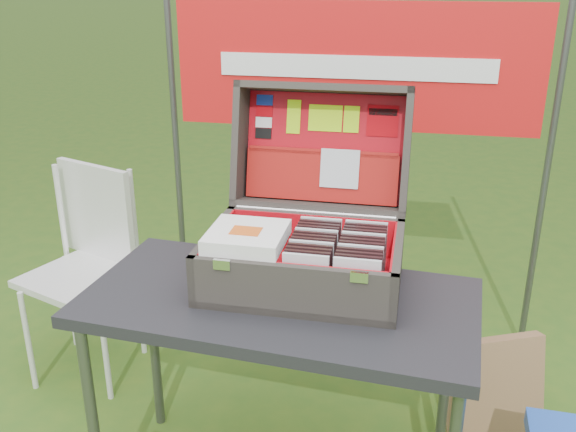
% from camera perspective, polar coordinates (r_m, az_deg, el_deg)
% --- Properties ---
extents(table, '(1.25, 0.70, 0.76)m').
position_cam_1_polar(table, '(2.20, -0.76, -15.83)').
color(table, black).
rests_on(table, ground).
extents(table_top, '(1.25, 0.70, 0.04)m').
position_cam_1_polar(table_top, '(2.01, -0.81, -7.67)').
color(table_top, black).
rests_on(table_top, ground).
extents(table_leg_fl, '(0.04, 0.04, 0.72)m').
position_cam_1_polar(table_leg_fl, '(2.20, -16.90, -17.61)').
color(table_leg_fl, '#59595B').
rests_on(table_leg_fl, ground).
extents(table_leg_bl, '(0.04, 0.04, 0.72)m').
position_cam_1_polar(table_leg_bl, '(2.55, -11.81, -11.14)').
color(table_leg_bl, '#59595B').
rests_on(table_leg_bl, ground).
extents(table_leg_br, '(0.04, 0.04, 0.72)m').
position_cam_1_polar(table_leg_br, '(2.38, 13.86, -13.92)').
color(table_leg_br, '#59595B').
rests_on(table_leg_br, ground).
extents(suitcase, '(0.61, 0.60, 0.57)m').
position_cam_1_polar(suitcase, '(2.01, 1.70, 1.92)').
color(suitcase, '#403B35').
rests_on(suitcase, table).
extents(suitcase_base_bottom, '(0.61, 0.44, 0.02)m').
position_cam_1_polar(suitcase_base_bottom, '(2.07, 1.32, -5.79)').
color(suitcase_base_bottom, '#403B35').
rests_on(suitcase_base_bottom, table_top).
extents(suitcase_base_wall_front, '(0.61, 0.02, 0.16)m').
position_cam_1_polar(suitcase_base_wall_front, '(1.85, 0.17, -6.73)').
color(suitcase_base_wall_front, '#403B35').
rests_on(suitcase_base_wall_front, table_top).
extents(suitcase_base_wall_back, '(0.61, 0.02, 0.16)m').
position_cam_1_polar(suitcase_base_wall_back, '(2.22, 2.30, -1.78)').
color(suitcase_base_wall_back, '#403B35').
rests_on(suitcase_base_wall_back, table_top).
extents(suitcase_base_wall_left, '(0.02, 0.44, 0.16)m').
position_cam_1_polar(suitcase_base_wall_left, '(2.10, -6.61, -3.31)').
color(suitcase_base_wall_left, '#403B35').
rests_on(suitcase_base_wall_left, table_top).
extents(suitcase_base_wall_right, '(0.02, 0.44, 0.16)m').
position_cam_1_polar(suitcase_base_wall_right, '(2.01, 9.67, -4.71)').
color(suitcase_base_wall_right, '#403B35').
rests_on(suitcase_base_wall_right, table_top).
extents(suitcase_liner_floor, '(0.57, 0.39, 0.01)m').
position_cam_1_polar(suitcase_liner_floor, '(2.06, 1.33, -5.42)').
color(suitcase_liner_floor, red).
rests_on(suitcase_liner_floor, suitcase_base_bottom).
extents(suitcase_latch_left, '(0.05, 0.01, 0.03)m').
position_cam_1_polar(suitcase_latch_left, '(1.85, -5.90, -4.32)').
color(suitcase_latch_left, silver).
rests_on(suitcase_latch_left, suitcase_base_wall_front).
extents(suitcase_latch_right, '(0.05, 0.01, 0.03)m').
position_cam_1_polar(suitcase_latch_right, '(1.78, 6.35, -5.43)').
color(suitcase_latch_right, silver).
rests_on(suitcase_latch_right, suitcase_base_wall_front).
extents(suitcase_hinge, '(0.55, 0.02, 0.02)m').
position_cam_1_polar(suitcase_hinge, '(2.20, 2.39, 0.31)').
color(suitcase_hinge, silver).
rests_on(suitcase_hinge, suitcase_base_wall_back).
extents(suitcase_lid_back, '(0.61, 0.13, 0.43)m').
position_cam_1_polar(suitcase_lid_back, '(2.33, 3.27, 6.09)').
color(suitcase_lid_back, '#403B35').
rests_on(suitcase_lid_back, suitcase_base_wall_back).
extents(suitcase_lid_rim_far, '(0.61, 0.17, 0.06)m').
position_cam_1_polar(suitcase_lid_rim_far, '(2.27, 3.31, 11.28)').
color(suitcase_lid_rim_far, '#403B35').
rests_on(suitcase_lid_rim_far, suitcase_lid_back).
extents(suitcase_lid_rim_near, '(0.61, 0.17, 0.06)m').
position_cam_1_polar(suitcase_lid_rim_near, '(2.28, 2.72, 0.85)').
color(suitcase_lid_rim_near, '#403B35').
rests_on(suitcase_lid_rim_near, suitcase_lid_back).
extents(suitcase_lid_rim_left, '(0.02, 0.27, 0.47)m').
position_cam_1_polar(suitcase_lid_rim_left, '(2.33, -4.23, 6.43)').
color(suitcase_lid_rim_left, '#403B35').
rests_on(suitcase_lid_rim_left, suitcase_lid_back).
extents(suitcase_lid_rim_right, '(0.02, 0.27, 0.47)m').
position_cam_1_polar(suitcase_lid_rim_right, '(2.24, 10.52, 5.56)').
color(suitcase_lid_rim_right, '#403B35').
rests_on(suitcase_lid_rim_right, suitcase_lid_back).
extents(suitcase_lid_liner, '(0.56, 0.10, 0.38)m').
position_cam_1_polar(suitcase_lid_liner, '(2.32, 3.21, 6.08)').
color(suitcase_lid_liner, red).
rests_on(suitcase_lid_liner, suitcase_lid_back).
extents(suitcase_liner_wall_front, '(0.57, 0.01, 0.14)m').
position_cam_1_polar(suitcase_liner_wall_front, '(1.86, 0.27, -6.19)').
color(suitcase_liner_wall_front, red).
rests_on(suitcase_liner_wall_front, suitcase_base_bottom).
extents(suitcase_liner_wall_back, '(0.57, 0.01, 0.14)m').
position_cam_1_polar(suitcase_liner_wall_back, '(2.20, 2.24, -1.64)').
color(suitcase_liner_wall_back, red).
rests_on(suitcase_liner_wall_back, suitcase_base_bottom).
extents(suitcase_liner_wall_left, '(0.01, 0.39, 0.14)m').
position_cam_1_polar(suitcase_liner_wall_left, '(2.09, -6.23, -3.05)').
color(suitcase_liner_wall_left, red).
rests_on(suitcase_liner_wall_left, suitcase_base_bottom).
extents(suitcase_liner_wall_right, '(0.01, 0.39, 0.14)m').
position_cam_1_polar(suitcase_liner_wall_right, '(2.00, 9.26, -4.36)').
color(suitcase_liner_wall_right, red).
rests_on(suitcase_liner_wall_right, suitcase_base_bottom).
extents(suitcase_lid_pocket, '(0.55, 0.07, 0.18)m').
position_cam_1_polar(suitcase_lid_pocket, '(2.31, 3.00, 3.53)').
color(suitcase_lid_pocket, '#9D1510').
rests_on(suitcase_lid_pocket, suitcase_lid_liner).
extents(suitcase_pocket_edge, '(0.54, 0.02, 0.02)m').
position_cam_1_polar(suitcase_pocket_edge, '(2.30, 3.10, 5.70)').
color(suitcase_pocket_edge, '#9D1510').
rests_on(suitcase_pocket_edge, suitcase_lid_pocket).
extents(suitcase_pocket_cd, '(0.14, 0.04, 0.14)m').
position_cam_1_polar(suitcase_pocket_cd, '(2.28, 4.62, 4.22)').
color(suitcase_pocket_cd, silver).
rests_on(suitcase_pocket_cd, suitcase_lid_pocket).
extents(lid_sticker_cc_a, '(0.06, 0.01, 0.04)m').
position_cam_1_polar(lid_sticker_cc_a, '(2.36, -2.08, 10.26)').
color(lid_sticker_cc_a, '#1933B2').
rests_on(lid_sticker_cc_a, suitcase_lid_liner).
extents(lid_sticker_cc_b, '(0.06, 0.01, 0.04)m').
position_cam_1_polar(lid_sticker_cc_b, '(2.36, -2.12, 9.29)').
color(lid_sticker_cc_b, '#AC0008').
rests_on(lid_sticker_cc_b, suitcase_lid_liner).
extents(lid_sticker_cc_c, '(0.06, 0.01, 0.04)m').
position_cam_1_polar(lid_sticker_cc_c, '(2.35, -2.17, 8.32)').
color(lid_sticker_cc_c, white).
rests_on(lid_sticker_cc_c, suitcase_lid_liner).
extents(lid_sticker_cc_d, '(0.06, 0.01, 0.04)m').
position_cam_1_polar(lid_sticker_cc_d, '(2.35, -2.21, 7.35)').
color(lid_sticker_cc_d, black).
rests_on(lid_sticker_cc_d, suitcase_lid_liner).
extents(lid_card_neon_tall, '(0.05, 0.03, 0.12)m').
position_cam_1_polar(lid_card_neon_tall, '(2.33, 0.51, 8.82)').
color(lid_card_neon_tall, '#AEE90C').
rests_on(lid_card_neon_tall, suitcase_lid_liner).
extents(lid_card_neon_main, '(0.12, 0.03, 0.09)m').
position_cam_1_polar(lid_card_neon_main, '(2.31, 3.34, 8.68)').
color(lid_card_neon_main, '#AEE90C').
rests_on(lid_card_neon_main, suitcase_lid_liner).
extents(lid_card_neon_small, '(0.05, 0.03, 0.09)m').
position_cam_1_polar(lid_card_neon_small, '(2.30, 5.66, 8.55)').
color(lid_card_neon_small, '#AEE90C').
rests_on(lid_card_neon_small, suitcase_lid_liner).
extents(lid_sticker_band, '(0.11, 0.03, 0.11)m').
position_cam_1_polar(lid_sticker_band, '(2.29, 8.41, 8.37)').
color(lid_sticker_band, '#AC0008').
rests_on(lid_sticker_band, suitcase_lid_liner).
extents(lid_sticker_band_bar, '(0.10, 0.01, 0.02)m').
position_cam_1_polar(lid_sticker_band_bar, '(2.29, 8.46, 9.12)').
color(lid_sticker_band_bar, black).
rests_on(lid_sticker_band_bar, suitcase_lid_liner).
extents(cd_left_0, '(0.14, 0.01, 0.16)m').
position_cam_1_polar(cd_left_0, '(1.87, 1.56, -5.62)').
color(cd_left_0, silver).
rests_on(cd_left_0, suitcase_liner_floor).
extents(cd_left_1, '(0.14, 0.01, 0.16)m').
position_cam_1_polar(cd_left_1, '(1.89, 1.69, -5.29)').
color(cd_left_1, black).
rests_on(cd_left_1, suitcase_liner_floor).
extents(cd_left_2, '(0.14, 0.01, 0.16)m').
position_cam_1_polar(cd_left_2, '(1.91, 1.82, -4.97)').
color(cd_left_2, black).
rests_on(cd_left_2, suitcase_liner_floor).
extents(cd_left_3, '(0.14, 0.01, 0.16)m').
position_cam_1_polar(cd_left_3, '(1.93, 1.94, -4.66)').
color(cd_left_3, black).
rests_on(cd_left_3, suitcase_liner_floor).
extents(cd_left_4, '(0.14, 0.01, 0.16)m').
position_cam_1_polar(cd_left_4, '(1.95, 2.06, -4.36)').
color(cd_left_4, silver).
rests_on(cd_left_4, suitcase_liner_floor).
extents(cd_left_5, '(0.14, 0.01, 0.16)m').
position_cam_1_polar(cd_left_5, '(1.97, 2.18, -4.06)').
color(cd_left_5, black).
rests_on(cd_left_5, suitcase_liner_floor).
extents(cd_left_6, '(0.14, 0.01, 0.16)m').
position_cam_1_polar(cd_left_6, '(1.99, 2.30, -3.76)').
color(cd_left_6, black).
rests_on(cd_left_6, suitcase_liner_floor).
extents(cd_left_7, '(0.14, 0.01, 0.16)m').
position_cam_1_polar(cd_left_7, '(2.02, 2.41, -3.48)').
color(cd_left_7, black).
rests_on(cd_left_7, suitcase_liner_floor).
extents(cd_left_8, '(0.14, 0.01, 0.16)m').
position_cam_1_polar(cd_left_8, '(2.04, 2.52, -3.20)').
color(cd_left_8, silver).
rests_on(cd_left_8, suitcase_liner_floor).
extents(cd_left_9, '(0.14, 0.01, 0.16)m').
position_cam_1_polar(cd_left_9, '(2.06, 2.63, -2.93)').
color(cd_left_9, black).
rests_on(cd_left_9, suitcase_liner_floor).
extents(cd_left_10, '(0.14, 0.01, 0.16)m').
position_cam_1_polar(cd_left_10, '(2.08, 2.74, -2.66)').
color(cd_left_10, black).
rests_on(cd_left_10, suitcase_liner_floor).
extents(cd_left_11, '(0.14, 0.01, 0.16)m').
position_cam_1_polar(cd_left_11, '(2.10, 2.84, -2.39)').
color(cd_left_11, black).
rests_on(cd_left_11, suitcase_liner_floor).
extents(cd_left_12, '(0.14, 0.01, 0.16)m').
position_cam_1_polar(cd_left_12, '(2.13, 2.94, -2.14)').
color(cd_left_12, silver).
rests_on(cd_left_12, suitcase_liner_floor).
extents(cd_right_0, '(0.14, 0.01, 0.16)m').
position_cam_1_polar(cd_right_0, '(1.85, 6.10, -6.01)').
color(cd_right_0, silver).
rests_on(cd_right_0, suitcase_liner_floor).
extents(cd_right_1, '(0.14, 0.01, 0.16)m').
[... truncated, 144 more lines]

